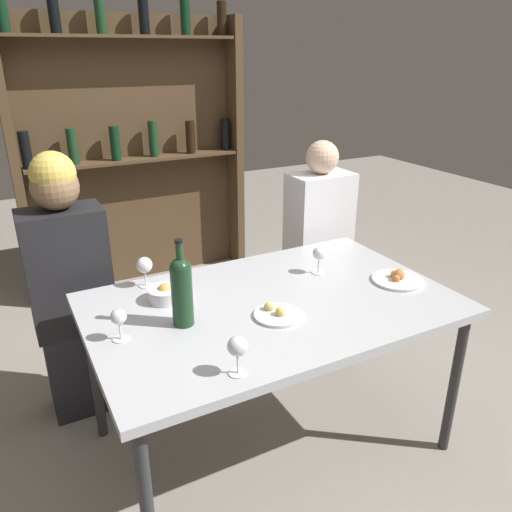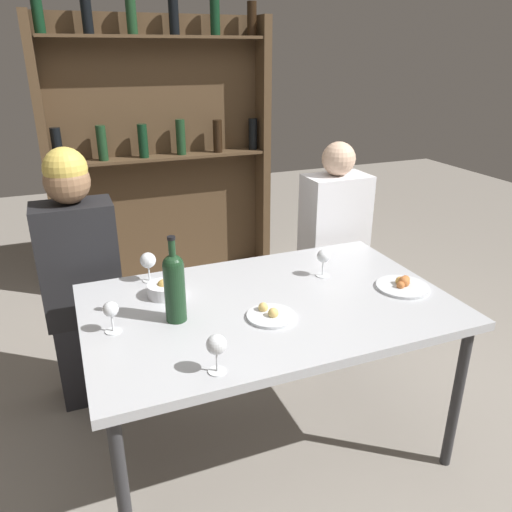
% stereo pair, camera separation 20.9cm
% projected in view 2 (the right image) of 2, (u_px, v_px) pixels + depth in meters
% --- Properties ---
extents(ground_plane, '(10.00, 10.00, 0.00)m').
position_uv_depth(ground_plane, '(267.00, 441.00, 2.31)').
color(ground_plane, gray).
extents(dining_table, '(1.47, 0.93, 0.72)m').
position_uv_depth(dining_table, '(269.00, 314.00, 2.05)').
color(dining_table, '#B7BABF').
rests_on(dining_table, ground_plane).
extents(wine_rack_wall, '(1.64, 0.21, 2.02)m').
position_uv_depth(wine_rack_wall, '(161.00, 144.00, 3.65)').
color(wine_rack_wall, '#4C3823').
rests_on(wine_rack_wall, ground_plane).
extents(wine_bottle, '(0.08, 0.08, 0.34)m').
position_uv_depth(wine_bottle, '(174.00, 284.00, 1.84)').
color(wine_bottle, '#19381E').
rests_on(wine_bottle, dining_table).
extents(wine_glass_0, '(0.06, 0.06, 0.13)m').
position_uv_depth(wine_glass_0, '(323.00, 257.00, 2.23)').
color(wine_glass_0, silver).
rests_on(wine_glass_0, dining_table).
extents(wine_glass_1, '(0.07, 0.07, 0.13)m').
position_uv_depth(wine_glass_1, '(148.00, 261.00, 2.18)').
color(wine_glass_1, silver).
rests_on(wine_glass_1, dining_table).
extents(wine_glass_2, '(0.07, 0.07, 0.13)m').
position_uv_depth(wine_glass_2, '(216.00, 346.00, 1.55)').
color(wine_glass_2, silver).
rests_on(wine_glass_2, dining_table).
extents(wine_glass_3, '(0.06, 0.06, 0.12)m').
position_uv_depth(wine_glass_3, '(111.00, 311.00, 1.79)').
color(wine_glass_3, silver).
rests_on(wine_glass_3, dining_table).
extents(food_plate_0, '(0.19, 0.19, 0.04)m').
position_uv_depth(food_plate_0, '(271.00, 315.00, 1.91)').
color(food_plate_0, silver).
rests_on(food_plate_0, dining_table).
extents(food_plate_1, '(0.23, 0.23, 0.05)m').
position_uv_depth(food_plate_1, '(403.00, 285.00, 2.15)').
color(food_plate_1, silver).
rests_on(food_plate_1, dining_table).
extents(snack_bowl, '(0.14, 0.14, 0.07)m').
position_uv_depth(snack_bowl, '(164.00, 289.00, 2.07)').
color(snack_bowl, white).
rests_on(snack_bowl, dining_table).
extents(seated_person_left, '(0.36, 0.22, 1.29)m').
position_uv_depth(seated_person_left, '(82.00, 284.00, 2.40)').
color(seated_person_left, '#26262B').
rests_on(seated_person_left, ground_plane).
extents(seated_person_right, '(0.35, 0.22, 1.23)m').
position_uv_depth(seated_person_right, '(333.00, 254.00, 2.89)').
color(seated_person_right, '#26262B').
rests_on(seated_person_right, ground_plane).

